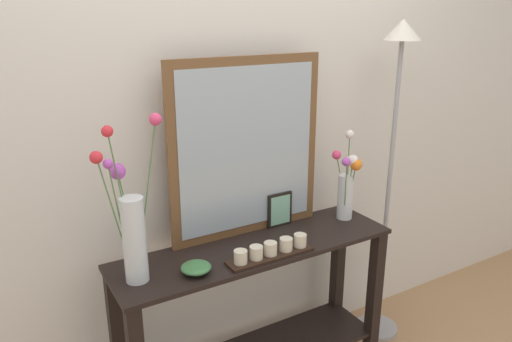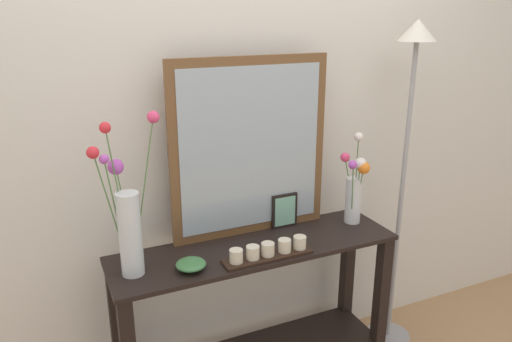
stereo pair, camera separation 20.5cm
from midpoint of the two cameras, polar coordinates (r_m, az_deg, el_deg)
The scene contains 9 objects.
wall_back at distance 2.26m, azimuth -6.56°, elevation 7.36°, with size 6.40×0.08×2.70m, color silver.
console_table at distance 2.34m, azimuth -2.60°, elevation -15.54°, with size 1.29×0.36×0.78m.
mirror_leaning at distance 2.18m, azimuth -3.76°, elevation 2.59°, with size 0.74×0.03×0.81m.
tall_vase_left at distance 1.92m, azimuth -17.27°, elevation -6.13°, with size 0.28×0.15×0.63m.
vase_right at distance 2.41m, azimuth 8.15°, elevation -1.63°, with size 0.13×0.16×0.44m.
candle_tray at distance 2.08m, azimuth -1.05°, elevation -9.32°, with size 0.39×0.09×0.07m.
picture_frame_small at distance 2.34m, azimuth 0.28°, elevation -4.57°, with size 0.13×0.01×0.17m.
decorative_bowl at distance 1.99m, azimuth -9.99°, elevation -11.09°, with size 0.12×0.12×0.04m.
floor_lamp at distance 2.57m, azimuth 13.55°, elevation 4.22°, with size 0.24×0.24×1.73m.
Camera 1 is at (-0.99, -1.68, 1.77)m, focal length 34.38 mm.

